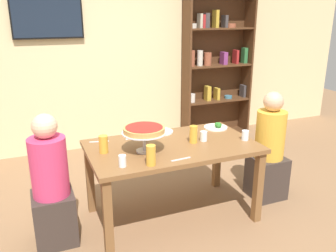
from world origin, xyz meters
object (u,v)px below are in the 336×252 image
object	(u,v)px
diner_head_west	(52,190)
cutlery_knife_near	(181,159)
television	(47,19)
salad_plate_near_diner	(216,127)
beer_glass_amber_short	(193,134)
beer_glass_amber_spare	(103,144)
diner_head_east	(269,154)
beer_glass_amber_tall	(151,155)
deep_dish_pizza_stand	(144,131)
water_glass_clear_spare	(122,161)
water_glass_clear_near	(245,135)
water_glass_clear_far	(204,136)
dining_table	(172,154)
salad_plate_far_diner	(161,131)
bookshelf	(216,64)
cutlery_fork_near	(99,142)
cutlery_fork_far	(133,137)

from	to	relation	value
diner_head_west	cutlery_knife_near	xyz separation A→B (m)	(1.02, -0.35, 0.25)
cutlery_knife_near	television	bearing A→B (deg)	102.18
salad_plate_near_diner	cutlery_knife_near	size ratio (longest dim) A/B	1.36
beer_glass_amber_short	diner_head_west	bearing A→B (deg)	178.62
beer_glass_amber_spare	diner_head_east	bearing A→B (deg)	-2.48
beer_glass_amber_tall	deep_dish_pizza_stand	bearing A→B (deg)	81.54
beer_glass_amber_tall	water_glass_clear_spare	distance (m)	0.23
water_glass_clear_near	water_glass_clear_far	size ratio (longest dim) A/B	1.01
beer_glass_amber_spare	water_glass_clear_near	size ratio (longest dim) A/B	1.64
diner_head_east	salad_plate_near_diner	distance (m)	0.61
dining_table	salad_plate_far_diner	xyz separation A→B (m)	(0.03, 0.36, 0.11)
bookshelf	salad_plate_near_diner	world-z (taller)	bookshelf
diner_head_west	beer_glass_amber_tall	xyz separation A→B (m)	(0.75, -0.36, 0.33)
salad_plate_far_diner	cutlery_fork_near	distance (m)	0.64
deep_dish_pizza_stand	cutlery_fork_near	xyz separation A→B (m)	(-0.32, 0.39, -0.19)
salad_plate_far_diner	diner_head_east	bearing A→B (deg)	-20.12
television	salad_plate_far_diner	size ratio (longest dim) A/B	3.49
salad_plate_far_diner	cutlery_fork_near	world-z (taller)	salad_plate_far_diner
diner_head_west	salad_plate_near_diner	size ratio (longest dim) A/B	4.71
salad_plate_near_diner	cutlery_fork_near	xyz separation A→B (m)	(-1.22, 0.06, -0.02)
salad_plate_near_diner	beer_glass_amber_spare	bearing A→B (deg)	-170.07
deep_dish_pizza_stand	cutlery_fork_near	bearing A→B (deg)	129.17
diner_head_west	water_glass_clear_spare	distance (m)	0.68
beer_glass_amber_short	beer_glass_amber_spare	xyz separation A→B (m)	(-0.83, 0.07, -0.00)
salad_plate_far_diner	cutlery_knife_near	distance (m)	0.71
television	salad_plate_near_diner	world-z (taller)	television
water_glass_clear_far	cutlery_fork_near	distance (m)	0.98
diner_head_west	beer_glass_amber_short	world-z (taller)	diner_head_west
television	diner_head_east	bearing A→B (deg)	-48.09
diner_head_west	cutlery_fork_near	xyz separation A→B (m)	(0.48, 0.32, 0.25)
deep_dish_pizza_stand	beer_glass_amber_tall	world-z (taller)	deep_dish_pizza_stand
diner_head_west	salad_plate_far_diner	xyz separation A→B (m)	(1.11, 0.35, 0.27)
salad_plate_far_diner	cutlery_fork_far	bearing A→B (deg)	-171.68
bookshelf	diner_head_west	distance (m)	3.40
diner_head_west	cutlery_fork_near	distance (m)	0.63
water_glass_clear_far	water_glass_clear_spare	distance (m)	0.90
water_glass_clear_far	salad_plate_far_diner	bearing A→B (deg)	126.72
beer_glass_amber_spare	water_glass_clear_near	bearing A→B (deg)	-8.57
diner_head_east	water_glass_clear_spare	bearing A→B (deg)	9.39
bookshelf	television	size ratio (longest dim) A/B	2.52
diner_head_east	deep_dish_pizza_stand	world-z (taller)	diner_head_east
salad_plate_far_diner	water_glass_clear_far	bearing A→B (deg)	-53.28
bookshelf	cutlery_fork_near	xyz separation A→B (m)	(-2.19, -1.69, -0.39)
beer_glass_amber_tall	diner_head_east	bearing A→B (deg)	13.01
dining_table	bookshelf	xyz separation A→B (m)	(1.58, 2.02, 0.49)
salad_plate_far_diner	diner_head_west	bearing A→B (deg)	-162.42
salad_plate_far_diner	cutlery_fork_far	distance (m)	0.31
beer_glass_amber_short	cutlery_knife_near	xyz separation A→B (m)	(-0.27, -0.32, -0.08)
television	water_glass_clear_near	xyz separation A→B (m)	(1.52, -2.26, -1.03)
salad_plate_near_diner	beer_glass_amber_spare	world-z (taller)	beer_glass_amber_spare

